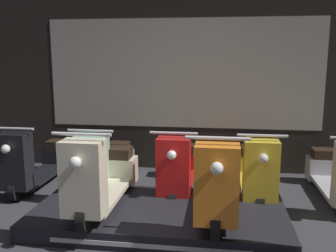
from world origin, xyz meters
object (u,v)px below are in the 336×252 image
(scooter_display_left, at_px, (102,177))
(scooter_display_right, at_px, (217,182))
(scooter_backrow_0, at_px, (36,162))
(scooter_backrow_1, at_px, (105,165))
(scooter_backrow_3, at_px, (256,171))
(scooter_backrow_2, at_px, (179,168))

(scooter_display_left, distance_m, scooter_display_right, 1.23)
(scooter_backrow_0, height_order, scooter_backrow_1, same)
(scooter_display_right, bearing_deg, scooter_backrow_3, 64.57)
(scooter_backrow_2, bearing_deg, scooter_display_left, -124.61)
(scooter_display_left, bearing_deg, scooter_backrow_2, 55.39)
(scooter_display_left, bearing_deg, scooter_backrow_3, 31.05)
(scooter_backrow_0, distance_m, scooter_backrow_1, 1.01)
(scooter_backrow_2, bearing_deg, scooter_backrow_3, 0.00)
(scooter_display_right, relative_size, scooter_backrow_1, 1.00)
(scooter_display_right, distance_m, scooter_backrow_2, 1.17)
(scooter_display_left, distance_m, scooter_backrow_1, 1.10)
(scooter_display_right, height_order, scooter_backrow_2, scooter_display_right)
(scooter_backrow_3, bearing_deg, scooter_backrow_2, 180.00)
(scooter_display_left, distance_m, scooter_backrow_2, 1.28)
(scooter_backrow_2, xyz_separation_m, scooter_backrow_3, (1.01, 0.00, 0.00))
(scooter_backrow_1, bearing_deg, scooter_backrow_0, 180.00)
(scooter_backrow_0, bearing_deg, scooter_display_left, -38.61)
(scooter_backrow_1, xyz_separation_m, scooter_backrow_2, (1.01, 0.00, 0.00))
(scooter_backrow_1, height_order, scooter_backrow_2, same)
(scooter_display_left, xyz_separation_m, scooter_backrow_0, (-1.30, 1.04, -0.18))
(scooter_backrow_2, bearing_deg, scooter_display_right, -63.63)
(scooter_display_right, bearing_deg, scooter_backrow_1, 145.72)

